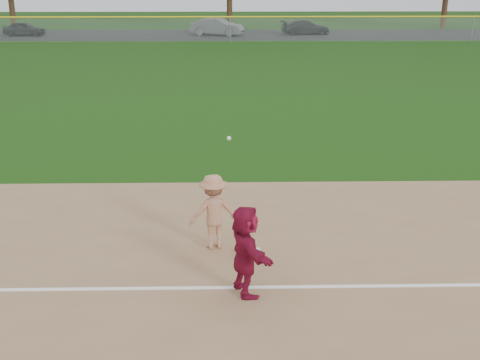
{
  "coord_description": "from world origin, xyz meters",
  "views": [
    {
      "loc": [
        -0.25,
        -10.49,
        5.46
      ],
      "look_at": [
        0.0,
        1.5,
        1.3
      ],
      "focal_mm": 45.0,
      "sensor_mm": 36.0,
      "label": 1
    }
  ],
  "objects_px": {
    "first_base": "(249,254)",
    "car_right": "(306,27)",
    "car_left": "(24,29)",
    "base_runner": "(246,250)",
    "car_mid": "(217,27)"
  },
  "relations": [
    {
      "from": "car_left",
      "to": "car_right",
      "type": "relative_size",
      "value": 0.82
    },
    {
      "from": "car_left",
      "to": "first_base",
      "type": "bearing_deg",
      "value": -154.6
    },
    {
      "from": "first_base",
      "to": "car_mid",
      "type": "bearing_deg",
      "value": 91.69
    },
    {
      "from": "base_runner",
      "to": "car_left",
      "type": "relative_size",
      "value": 0.46
    },
    {
      "from": "first_base",
      "to": "base_runner",
      "type": "distance_m",
      "value": 1.64
    },
    {
      "from": "car_mid",
      "to": "car_right",
      "type": "distance_m",
      "value": 8.15
    },
    {
      "from": "base_runner",
      "to": "car_mid",
      "type": "bearing_deg",
      "value": -16.27
    },
    {
      "from": "base_runner",
      "to": "car_mid",
      "type": "relative_size",
      "value": 0.35
    },
    {
      "from": "car_left",
      "to": "car_mid",
      "type": "height_order",
      "value": "car_mid"
    },
    {
      "from": "base_runner",
      "to": "car_right",
      "type": "bearing_deg",
      "value": -26.12
    },
    {
      "from": "base_runner",
      "to": "car_mid",
      "type": "height_order",
      "value": "base_runner"
    },
    {
      "from": "base_runner",
      "to": "car_left",
      "type": "xyz_separation_m",
      "value": [
        -18.47,
        46.11,
        -0.22
      ]
    },
    {
      "from": "car_left",
      "to": "car_right",
      "type": "bearing_deg",
      "value": -85.22
    },
    {
      "from": "car_mid",
      "to": "car_right",
      "type": "relative_size",
      "value": 1.06
    },
    {
      "from": "first_base",
      "to": "car_right",
      "type": "height_order",
      "value": "car_right"
    }
  ]
}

